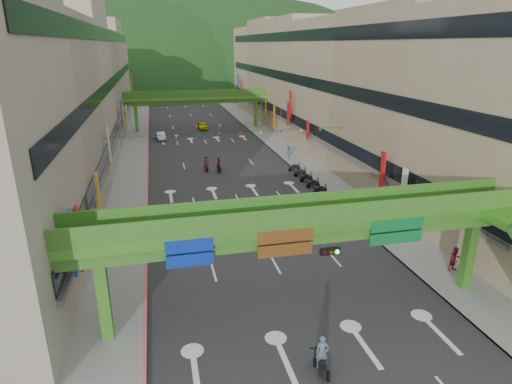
{
  "coord_description": "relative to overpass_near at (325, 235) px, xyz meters",
  "views": [
    {
      "loc": [
        -7.66,
        -14.53,
        15.1
      ],
      "look_at": [
        0.0,
        18.0,
        3.5
      ],
      "focal_mm": 30.0,
      "sensor_mm": 36.0,
      "label": 1
    }
  ],
  "objects": [
    {
      "name": "road_slab",
      "position": [
        -0.93,
        44.62,
        -5.2
      ],
      "size": [
        18.0,
        140.0,
        0.02
      ],
      "primitive_type": "cube",
      "color": "#28282B",
      "rests_on": "ground"
    },
    {
      "name": "sidewalk_left",
      "position": [
        -11.93,
        44.62,
        -5.13
      ],
      "size": [
        4.0,
        140.0,
        0.15
      ],
      "primitive_type": "cube",
      "color": "gray",
      "rests_on": "ground"
    },
    {
      "name": "sidewalk_right",
      "position": [
        10.07,
        44.62,
        -5.13
      ],
      "size": [
        4.0,
        140.0,
        0.15
      ],
      "primitive_type": "cube",
      "color": "gray",
      "rests_on": "ground"
    },
    {
      "name": "curb_left",
      "position": [
        -10.03,
        44.62,
        -5.12
      ],
      "size": [
        0.2,
        140.0,
        0.18
      ],
      "primitive_type": "cube",
      "color": "#CC5959",
      "rests_on": "ground"
    },
    {
      "name": "curb_right",
      "position": [
        8.17,
        44.62,
        -5.12
      ],
      "size": [
        0.2,
        140.0,
        0.18
      ],
      "primitive_type": "cube",
      "color": "gray",
      "rests_on": "ground"
    },
    {
      "name": "building_row_left",
      "position": [
        -19.86,
        44.62,
        4.25
      ],
      "size": [
        12.8,
        95.0,
        19.0
      ],
      "color": "#9E937F",
      "rests_on": "ground"
    },
    {
      "name": "building_row_right",
      "position": [
        18.0,
        44.62,
        4.25
      ],
      "size": [
        12.8,
        95.0,
        19.0
      ],
      "color": "gray",
      "rests_on": "ground"
    },
    {
      "name": "overpass_near",
      "position": [
        0.0,
        0.0,
        0.0
      ],
      "size": [
        28.0,
        12.27,
        7.1
      ],
      "color": "#4C9E2D",
      "rests_on": "ground"
    },
    {
      "name": "overpass_far",
      "position": [
        -0.93,
        59.62,
        0.2
      ],
      "size": [
        28.0,
        2.2,
        7.1
      ],
      "color": "#4C9E2D",
      "rests_on": "ground"
    },
    {
      "name": "hill_left",
      "position": [
        -15.93,
        154.62,
        -5.21
      ],
      "size": [
        168.0,
        140.0,
        112.0
      ],
      "primitive_type": "ellipsoid",
      "color": "#1C4419",
      "rests_on": "ground"
    },
    {
      "name": "hill_right",
      "position": [
        24.07,
        174.62,
        -5.21
      ],
      "size": [
        208.0,
        176.0,
        128.0
      ],
      "primitive_type": "ellipsoid",
      "color": "#1C4419",
      "rests_on": "ground"
    },
    {
      "name": "bunting_string",
      "position": [
        -0.93,
        24.62,
        0.75
      ],
      "size": [
        26.0,
        0.36,
        0.47
      ],
      "color": "black",
      "rests_on": "ground"
    },
    {
      "name": "scooter_rider_near",
      "position": [
        -1.69,
        -4.38,
        -4.23
      ],
      "size": [
        0.77,
        1.57,
        2.08
      ],
      "color": "black",
      "rests_on": "ground"
    },
    {
      "name": "scooter_rider_mid",
      "position": [
        -1.38,
        30.78,
        -4.21
      ],
      "size": [
        0.81,
        1.6,
        1.95
      ],
      "color": "black",
      "rests_on": "ground"
    },
    {
      "name": "scooter_rider_left",
      "position": [
        -8.43,
        13.66,
        -4.28
      ],
      "size": [
        0.9,
        1.6,
        1.88
      ],
      "color": "#9F9DA6",
      "rests_on": "ground"
    },
    {
      "name": "scooter_rider_far",
      "position": [
        -2.85,
        31.7,
        -4.22
      ],
      "size": [
        0.79,
        1.6,
        1.96
      ],
      "color": "maroon",
      "rests_on": "ground"
    },
    {
      "name": "parked_scooter_row",
      "position": [
        7.87,
        23.48,
        -4.68
      ],
      "size": [
        1.6,
        11.55,
        1.08
      ],
      "color": "black",
      "rests_on": "ground"
    },
    {
      "name": "car_silver",
      "position": [
        -7.93,
        51.75,
        -4.55
      ],
      "size": [
        1.64,
        4.05,
        1.31
      ],
      "primitive_type": "imported",
      "rotation": [
        0.0,
        0.0,
        0.07
      ],
      "color": "#B2B2BA",
      "rests_on": "ground"
    },
    {
      "name": "car_yellow",
      "position": [
        -0.13,
        59.72,
        -4.52
      ],
      "size": [
        1.76,
        4.1,
        1.38
      ],
      "primitive_type": "imported",
      "rotation": [
        0.0,
        0.0,
        0.03
      ],
      "color": "#D3C305",
      "rests_on": "ground"
    },
    {
      "name": "pedestrian_red",
      "position": [
        10.88,
        2.62,
        -4.33
      ],
      "size": [
        0.93,
        0.76,
        1.76
      ],
      "primitive_type": "imported",
      "rotation": [
        0.0,
        0.0,
        0.12
      ],
      "color": "#AE2245",
      "rests_on": "ground"
    },
    {
      "name": "pedestrian_dark",
      "position": [
        8.87,
        10.88,
        -4.43
      ],
      "size": [
        0.95,
        0.49,
        1.54
      ],
      "primitive_type": "imported",
      "rotation": [
        0.0,
        0.0,
        -0.13
      ],
      "color": "#23242B",
      "rests_on": "ground"
    },
    {
      "name": "pedestrian_blue",
      "position": [
        8.87,
        34.62,
        -4.31
      ],
      "size": [
        0.85,
        0.56,
        1.8
      ],
      "primitive_type": "imported",
      "rotation": [
        0.0,
        0.0,
        3.11
      ],
      "color": "#334462",
      "rests_on": "ground"
    }
  ]
}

